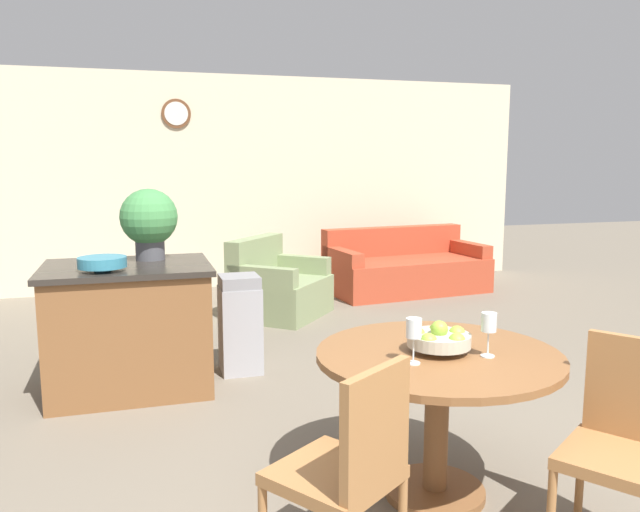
{
  "coord_description": "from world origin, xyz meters",
  "views": [
    {
      "loc": [
        -1.24,
        -1.74,
        1.62
      ],
      "look_at": [
        0.06,
        2.63,
        0.93
      ],
      "focal_mm": 35.0,
      "sensor_mm": 36.0,
      "label": 1
    }
  ],
  "objects": [
    {
      "name": "wall_back",
      "position": [
        -0.0,
        6.32,
        1.35
      ],
      "size": [
        8.0,
        0.09,
        2.7
      ],
      "color": "beige",
      "rests_on": "ground_plane"
    },
    {
      "name": "dining_table",
      "position": [
        0.12,
        0.83,
        0.56
      ],
      "size": [
        1.16,
        1.16,
        0.73
      ],
      "color": "brown",
      "rests_on": "ground_plane"
    },
    {
      "name": "dining_chair_near_left",
      "position": [
        -0.51,
        0.31,
        0.51
      ],
      "size": [
        0.58,
        0.58,
        0.9
      ],
      "rotation": [
        0.0,
        0.0,
        6.89
      ],
      "color": "#9E6B3D",
      "rests_on": "ground_plane"
    },
    {
      "name": "dining_chair_near_right",
      "position": [
        0.64,
        0.2,
        0.51
      ],
      "size": [
        0.58,
        0.58,
        0.9
      ],
      "rotation": [
        0.0,
        0.0,
        8.46
      ],
      "color": "#9E6B3D",
      "rests_on": "ground_plane"
    },
    {
      "name": "fruit_bowl",
      "position": [
        0.12,
        0.83,
        0.79
      ],
      "size": [
        0.3,
        0.3,
        0.15
      ],
      "color": "#B7B29E",
      "rests_on": "dining_table"
    },
    {
      "name": "wine_glass_left",
      "position": [
        -0.07,
        0.71,
        0.88
      ],
      "size": [
        0.07,
        0.07,
        0.21
      ],
      "color": "silver",
      "rests_on": "dining_table"
    },
    {
      "name": "wine_glass_right",
      "position": [
        0.3,
        0.7,
        0.88
      ],
      "size": [
        0.07,
        0.07,
        0.21
      ],
      "color": "silver",
      "rests_on": "dining_table"
    },
    {
      "name": "kitchen_island",
      "position": [
        -1.31,
        2.77,
        0.45
      ],
      "size": [
        1.14,
        0.87,
        0.9
      ],
      "color": "brown",
      "rests_on": "ground_plane"
    },
    {
      "name": "teal_bowl",
      "position": [
        -1.46,
        2.57,
        0.96
      ],
      "size": [
        0.31,
        0.31,
        0.09
      ],
      "color": "teal",
      "rests_on": "kitchen_island"
    },
    {
      "name": "potted_plant",
      "position": [
        -1.14,
        2.97,
        1.2
      ],
      "size": [
        0.41,
        0.41,
        0.52
      ],
      "color": "#4C4C51",
      "rests_on": "kitchen_island"
    },
    {
      "name": "trash_bin",
      "position": [
        -0.5,
        2.92,
        0.38
      ],
      "size": [
        0.31,
        0.31,
        0.76
      ],
      "color": "#9E9EA3",
      "rests_on": "ground_plane"
    },
    {
      "name": "couch",
      "position": [
        1.98,
        5.34,
        0.27
      ],
      "size": [
        2.02,
        1.14,
        0.78
      ],
      "rotation": [
        0.0,
        0.0,
        0.1
      ],
      "color": "#B24228",
      "rests_on": "ground_plane"
    },
    {
      "name": "armchair",
      "position": [
        0.17,
        4.57,
        0.28
      ],
      "size": [
        1.22,
        1.23,
        0.82
      ],
      "rotation": [
        0.0,
        0.0,
        0.86
      ],
      "color": "gray",
      "rests_on": "ground_plane"
    }
  ]
}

